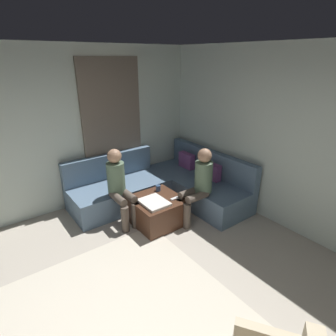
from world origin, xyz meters
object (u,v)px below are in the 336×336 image
(sectional_couch, at_px, (164,186))
(person_on_couch_back, at_px, (199,183))
(ottoman, at_px, (157,210))
(coffee_mug, at_px, (158,188))
(game_remote, at_px, (175,198))
(person_on_couch_side, at_px, (119,184))

(sectional_couch, height_order, person_on_couch_back, person_on_couch_back)
(person_on_couch_back, bearing_deg, ottoman, 60.87)
(sectional_couch, height_order, coffee_mug, sectional_couch)
(coffee_mug, height_order, game_remote, coffee_mug)
(sectional_couch, height_order, person_on_couch_side, person_on_couch_side)
(ottoman, distance_m, person_on_couch_back, 0.80)
(ottoman, height_order, person_on_couch_side, person_on_couch_side)
(coffee_mug, bearing_deg, ottoman, -39.29)
(sectional_couch, xyz_separation_m, game_remote, (0.71, -0.30, 0.15))
(coffee_mug, height_order, person_on_couch_side, person_on_couch_side)
(coffee_mug, xyz_separation_m, game_remote, (0.40, 0.04, -0.04))
(ottoman, distance_m, coffee_mug, 0.38)
(person_on_couch_back, relative_size, person_on_couch_side, 1.00)
(person_on_couch_back, bearing_deg, person_on_couch_side, 55.49)
(sectional_couch, xyz_separation_m, person_on_couch_back, (0.85, 0.06, 0.38))
(game_remote, distance_m, person_on_couch_back, 0.45)
(person_on_couch_back, bearing_deg, coffee_mug, 36.35)
(game_remote, bearing_deg, coffee_mug, -174.29)
(sectional_couch, bearing_deg, coffee_mug, -48.16)
(sectional_couch, height_order, game_remote, sectional_couch)
(ottoman, height_order, coffee_mug, coffee_mug)
(ottoman, xyz_separation_m, coffee_mug, (-0.22, 0.18, 0.26))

